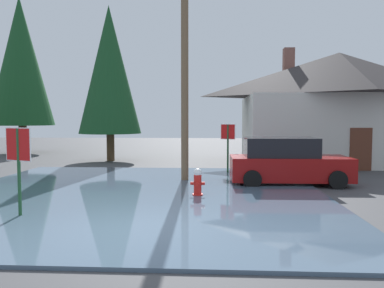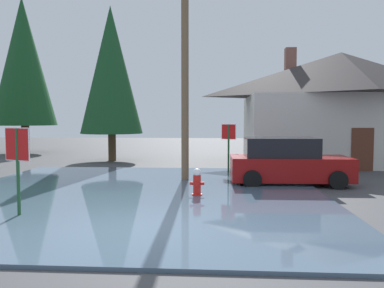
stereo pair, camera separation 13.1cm
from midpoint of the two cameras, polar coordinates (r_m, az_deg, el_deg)
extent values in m
cube|color=#424244|center=(8.43, -8.71, -13.15)|extent=(80.00, 80.00, 0.10)
cube|color=#4C6075|center=(12.24, -8.95, -7.39)|extent=(11.95, 12.12, 0.08)
cube|color=silver|center=(7.29, -10.36, -15.46)|extent=(3.84, 0.30, 0.01)
cylinder|color=#1E4C28|center=(10.01, -25.05, -4.10)|extent=(0.08, 0.08, 2.18)
cube|color=white|center=(9.94, -25.16, -0.06)|extent=(0.76, 0.31, 0.81)
cube|color=red|center=(9.94, -25.16, -0.06)|extent=(0.72, 0.31, 0.76)
cylinder|color=red|center=(11.68, 0.53, -7.81)|extent=(0.32, 0.32, 0.11)
cylinder|color=red|center=(11.61, 0.53, -6.13)|extent=(0.24, 0.24, 0.59)
sphere|color=white|center=(11.56, 0.53, -4.35)|extent=(0.26, 0.26, 0.26)
cylinder|color=red|center=(11.62, -0.32, -5.98)|extent=(0.11, 0.10, 0.10)
cylinder|color=red|center=(11.60, 1.38, -5.99)|extent=(0.11, 0.10, 0.10)
cylinder|color=red|center=(11.44, 0.49, -6.13)|extent=(0.12, 0.11, 0.12)
cylinder|color=brown|center=(14.60, -1.38, 14.02)|extent=(0.28, 0.28, 9.99)
cylinder|color=#1E4C28|center=(16.48, 5.22, -0.82)|extent=(0.08, 0.08, 2.17)
cube|color=white|center=(16.44, 5.24, 1.87)|extent=(0.62, 0.28, 0.66)
cube|color=red|center=(16.44, 5.24, 1.87)|extent=(0.59, 0.28, 0.62)
cube|color=beige|center=(22.24, 21.00, 2.04)|extent=(9.98, 6.62, 3.65)
pyramid|color=#332D2D|center=(22.37, 21.18, 9.78)|extent=(10.78, 7.15, 2.37)
cube|color=brown|center=(22.96, 14.24, 11.25)|extent=(0.60, 0.60, 2.14)
cube|color=#592D1E|center=(19.15, 24.00, -0.74)|extent=(1.00, 0.06, 2.00)
cube|color=maroon|center=(14.34, 14.26, -3.54)|extent=(4.31, 1.85, 0.85)
cube|color=black|center=(14.20, 12.96, -0.45)|extent=(2.59, 1.62, 0.70)
cylinder|color=black|center=(15.60, 18.84, -4.09)|extent=(0.64, 0.23, 0.64)
cylinder|color=black|center=(13.89, 20.93, -5.08)|extent=(0.64, 0.23, 0.64)
cylinder|color=black|center=(15.05, 8.08, -4.21)|extent=(0.64, 0.23, 0.64)
cylinder|color=black|center=(13.27, 8.83, -5.29)|extent=(0.64, 0.23, 0.64)
cylinder|color=#4C3823|center=(22.19, -12.39, -0.46)|extent=(0.44, 0.44, 1.59)
cone|color=#194723|center=(22.31, -12.55, 10.90)|extent=(3.53, 3.53, 7.23)
cylinder|color=#4C3823|center=(29.29, -24.33, 0.67)|extent=(0.55, 0.55, 1.97)
cone|color=#194723|center=(29.54, -24.63, 11.34)|extent=(4.38, 4.38, 8.98)
camera|label=1|loc=(0.07, -90.28, -0.02)|focal=35.24mm
camera|label=2|loc=(0.07, 89.72, 0.02)|focal=35.24mm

